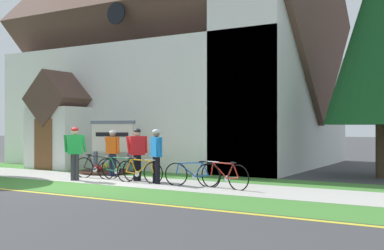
{
  "coord_description": "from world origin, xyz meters",
  "views": [
    {
      "loc": [
        10.14,
        -10.75,
        1.78
      ],
      "look_at": [
        1.84,
        3.38,
        1.83
      ],
      "focal_mm": 44.62,
      "sensor_mm": 36.0,
      "label": 1
    }
  ],
  "objects": [
    {
      "name": "bicycle_blue",
      "position": [
        4.07,
        1.43,
        0.38
      ],
      "size": [
        1.71,
        0.42,
        0.8
      ],
      "color": "black",
      "rests_on": "ground"
    },
    {
      "name": "ground",
      "position": [
        0.0,
        4.0,
        0.0
      ],
      "size": [
        140.0,
        140.0,
        0.0
      ],
      "primitive_type": "plane",
      "color": "#3D3D3F"
    },
    {
      "name": "bicycle_black",
      "position": [
        2.97,
        1.48,
        0.37
      ],
      "size": [
        1.67,
        0.46,
        0.78
      ],
      "color": "black",
      "rests_on": "ground"
    },
    {
      "name": "cyclist_in_white_jersey",
      "position": [
        -1.13,
        0.82,
        1.04
      ],
      "size": [
        0.56,
        0.54,
        1.76
      ],
      "color": "#2D2D33",
      "rests_on": "ground"
    },
    {
      "name": "cyclist_in_green_jersey",
      "position": [
        1.68,
        1.47,
        1.0
      ],
      "size": [
        0.53,
        0.57,
        1.7
      ],
      "color": "black",
      "rests_on": "ground"
    },
    {
      "name": "bicycle_yellow",
      "position": [
        0.07,
        1.61,
        0.38
      ],
      "size": [
        1.8,
        0.11,
        0.82
      ],
      "color": "black",
      "rests_on": "ground"
    },
    {
      "name": "sidewalk_slab",
      "position": [
        -2.51,
        1.59,
        0.01
      ],
      "size": [
        32.0,
        2.47,
        0.01
      ],
      "primitive_type": "cube",
      "color": "#B7B5AD",
      "rests_on": "ground"
    },
    {
      "name": "church_lawn",
      "position": [
        -2.51,
        3.73,
        0.0
      ],
      "size": [
        24.0,
        1.8,
        0.01
      ],
      "primitive_type": "cube",
      "color": "#427F33",
      "rests_on": "ground"
    },
    {
      "name": "grass_verge",
      "position": [
        -2.51,
        -0.64,
        0.0
      ],
      "size": [
        32.0,
        2.01,
        0.01
      ],
      "primitive_type": "cube",
      "color": "#427F33",
      "rests_on": "ground"
    },
    {
      "name": "yard_deciduous_tree",
      "position": [
        -8.2,
        7.23,
        3.55
      ],
      "size": [
        3.49,
        3.49,
        4.88
      ],
      "color": "#4C3823",
      "rests_on": "ground"
    },
    {
      "name": "church_building",
      "position": [
        -2.16,
        9.37,
        4.95
      ],
      "size": [
        14.45,
        11.87,
        14.19
      ],
      "color": "white",
      "rests_on": "ground"
    },
    {
      "name": "cyclist_in_blue_jersey",
      "position": [
        0.71,
        1.78,
        1.01
      ],
      "size": [
        0.48,
        0.59,
        1.71
      ],
      "color": "black",
      "rests_on": "ground"
    },
    {
      "name": "cyclist_in_yellow_jersey",
      "position": [
        -0.88,
        2.44,
        0.96
      ],
      "size": [
        0.65,
        0.29,
        1.64
      ],
      "color": "#191E38",
      "rests_on": "ground"
    },
    {
      "name": "church_sign",
      "position": [
        -1.85,
        3.58,
        1.33
      ],
      "size": [
        2.03,
        0.27,
        2.01
      ],
      "color": "slate",
      "rests_on": "ground"
    },
    {
      "name": "roadside_conifer",
      "position": [
        7.41,
        6.8,
        4.96
      ],
      "size": [
        3.85,
        3.85,
        8.09
      ],
      "color": "#3D2D1E",
      "rests_on": "ground"
    },
    {
      "name": "flower_bed",
      "position": [
        -1.86,
        3.26,
        0.08
      ],
      "size": [
        2.04,
        2.04,
        0.34
      ],
      "color": "#382319",
      "rests_on": "ground"
    },
    {
      "name": "bicycle_red",
      "position": [
        1.09,
        1.37,
        0.37
      ],
      "size": [
        1.71,
        0.16,
        0.81
      ],
      "color": "black",
      "rests_on": "ground"
    },
    {
      "name": "bicycle_white",
      "position": [
        -0.99,
        1.76,
        0.38
      ],
      "size": [
        1.74,
        0.43,
        0.84
      ],
      "color": "black",
      "rests_on": "ground"
    }
  ]
}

